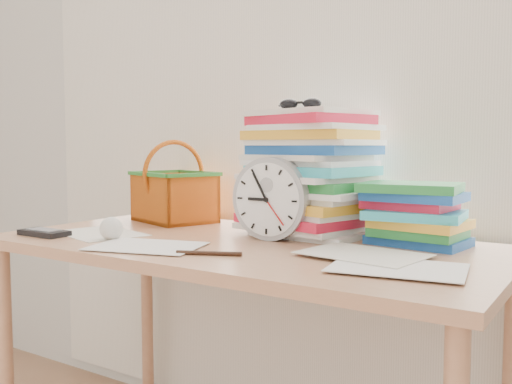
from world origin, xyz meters
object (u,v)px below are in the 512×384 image
Objects in this scene: desk at (242,268)px; calculator at (44,233)px; book_stack at (414,214)px; paper_stack at (310,173)px; basket at (174,182)px; clock at (271,199)px.

desk is 8.86× the size of calculator.
paper_stack is at bearing 177.73° from book_stack.
basket is (-0.53, -0.00, -0.05)m from paper_stack.
desk is at bearing -131.28° from clock.
paper_stack is at bearing 35.46° from calculator.
paper_stack is at bearing 74.78° from clock.
clock reaches higher than desk.
desk is 0.35m from paper_stack.
book_stack is at bearing 21.37° from clock.
clock is (-0.04, -0.15, -0.07)m from paper_stack.
book_stack reaches higher than calculator.
calculator is (-0.60, -0.29, -0.11)m from clock.
desk is 0.49m from book_stack.
paper_stack reaches higher than calculator.
book_stack is 0.84m from basket.
basket is at bearing 179.20° from book_stack.
book_stack reaches higher than desk.
calculator is at bearing -155.72° from book_stack.
basket is at bearing 162.68° from clock.
paper_stack reaches higher than book_stack.
desk is 0.21m from clock.
book_stack is 1.74× the size of calculator.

